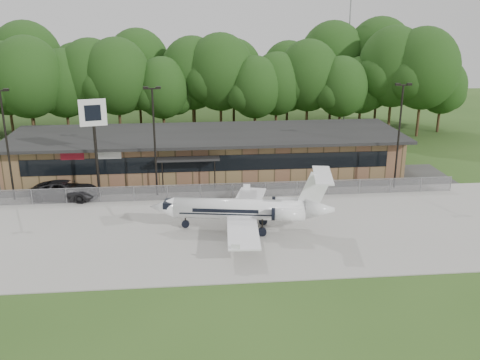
{
  "coord_description": "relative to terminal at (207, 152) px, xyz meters",
  "views": [
    {
      "loc": [
        -1.83,
        -31.38,
        16.95
      ],
      "look_at": [
        2.38,
        12.0,
        2.77
      ],
      "focal_mm": 40.0,
      "sensor_mm": 36.0,
      "label": 1
    }
  ],
  "objects": [
    {
      "name": "parking_lot",
      "position": [
        0.0,
        -4.44,
        -2.15
      ],
      "size": [
        50.0,
        9.0,
        0.06
      ],
      "primitive_type": "cube",
      "color": "#383835",
      "rests_on": "ground"
    },
    {
      "name": "light_pole_left",
      "position": [
        -18.0,
        -7.44,
        3.8
      ],
      "size": [
        1.55,
        0.3,
        10.23
      ],
      "color": "black",
      "rests_on": "ground"
    },
    {
      "name": "ground",
      "position": [
        0.0,
        -23.94,
        -2.18
      ],
      "size": [
        160.0,
        160.0,
        0.0
      ],
      "primitive_type": "plane",
      "color": "#2D4B1B",
      "rests_on": "ground"
    },
    {
      "name": "treeline",
      "position": [
        0.0,
        18.06,
        5.32
      ],
      "size": [
        72.0,
        12.0,
        15.0
      ],
      "primitive_type": null,
      "color": "#193510",
      "rests_on": "ground"
    },
    {
      "name": "business_jet",
      "position": [
        2.43,
        -16.47,
        -0.41
      ],
      "size": [
        14.65,
        13.13,
        4.93
      ],
      "rotation": [
        0.0,
        0.0,
        -0.17
      ],
      "color": "white",
      "rests_on": "ground"
    },
    {
      "name": "light_pole_right",
      "position": [
        18.0,
        -7.44,
        3.8
      ],
      "size": [
        1.55,
        0.3,
        10.23
      ],
      "color": "black",
      "rests_on": "ground"
    },
    {
      "name": "terminal",
      "position": [
        0.0,
        0.0,
        0.0
      ],
      "size": [
        41.0,
        11.65,
        4.3
      ],
      "color": "olive",
      "rests_on": "ground"
    },
    {
      "name": "suv",
      "position": [
        -13.3,
        -7.56,
        -1.33
      ],
      "size": [
        6.51,
        3.81,
        1.7
      ],
      "primitive_type": "imported",
      "rotation": [
        0.0,
        0.0,
        1.4
      ],
      "color": "#2C2C2E",
      "rests_on": "ground"
    },
    {
      "name": "apron",
      "position": [
        0.0,
        -15.94,
        -2.14
      ],
      "size": [
        64.0,
        18.0,
        0.08
      ],
      "primitive_type": "cube",
      "color": "#9E9B93",
      "rests_on": "ground"
    },
    {
      "name": "fence",
      "position": [
        0.0,
        -8.94,
        -1.4
      ],
      "size": [
        46.0,
        0.04,
        1.52
      ],
      "color": "gray",
      "rests_on": "ground"
    },
    {
      "name": "light_pole_mid",
      "position": [
        -5.0,
        -7.44,
        3.8
      ],
      "size": [
        1.55,
        0.3,
        10.23
      ],
      "color": "black",
      "rests_on": "ground"
    },
    {
      "name": "radio_mast",
      "position": [
        22.0,
        24.06,
        10.32
      ],
      "size": [
        0.2,
        0.2,
        25.0
      ],
      "primitive_type": "cylinder",
      "color": "gray",
      "rests_on": "ground"
    },
    {
      "name": "pole_sign",
      "position": [
        -10.36,
        -7.15,
        4.82
      ],
      "size": [
        2.4,
        0.78,
        9.14
      ],
      "rotation": [
        0.0,
        0.0,
        0.22
      ],
      "color": "black",
      "rests_on": "ground"
    }
  ]
}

